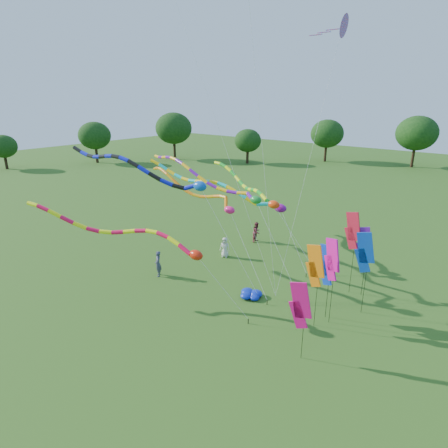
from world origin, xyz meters
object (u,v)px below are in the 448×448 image
Objects in this scene: tube_kite_red at (132,235)px; person_a at (225,247)px; person_c at (257,232)px; tube_kite_orange at (199,192)px; blue_nylon_heap at (252,294)px; person_b at (158,264)px.

person_a is at bearing 70.52° from tube_kite_red.
person_a is at bearing 169.86° from person_c.
tube_kite_orange is 7.90m from blue_nylon_heap.
person_a is 0.87× the size of person_b.
tube_kite_red is at bearing -110.94° from person_a.
tube_kite_red reaches higher than person_c.
person_b is (-1.32, -2.95, -4.81)m from tube_kite_orange.
tube_kite_orange reaches higher than person_b.
person_b is 1.05× the size of person_c.
person_a is (-5.27, 3.72, 0.60)m from blue_nylon_heap.
tube_kite_orange reaches higher than person_a.
tube_kite_red is 9.40m from person_a.
person_a reaches higher than blue_nylon_heap.
blue_nylon_heap is at bearing -156.21° from person_c.
blue_nylon_heap is at bearing 56.56° from person_b.
tube_kite_orange is 6.66× the size of person_b.
blue_nylon_heap is at bearing 23.78° from tube_kite_red.
tube_kite_red reaches higher than person_b.
blue_nylon_heap is 7.12m from person_b.
tube_kite_orange is at bearing 107.52° from person_b.
tube_kite_red is 7.31× the size of person_c.
person_a is (0.25, 2.59, -4.93)m from tube_kite_orange.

